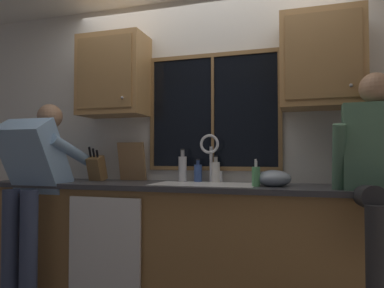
# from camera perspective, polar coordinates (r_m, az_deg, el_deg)

# --- Properties ---
(back_wall) EXTENTS (5.87, 0.12, 2.55)m
(back_wall) POSITION_cam_1_polar(r_m,az_deg,el_deg) (3.16, 2.38, 0.51)
(back_wall) COLOR silver
(back_wall) RESTS_ON floor
(window_glass) EXTENTS (1.10, 0.02, 0.95)m
(window_glass) POSITION_cam_1_polar(r_m,az_deg,el_deg) (3.09, 3.41, 5.21)
(window_glass) COLOR black
(window_frame_top) EXTENTS (1.17, 0.02, 0.04)m
(window_frame_top) POSITION_cam_1_polar(r_m,az_deg,el_deg) (3.18, 3.35, 14.06)
(window_frame_top) COLOR brown
(window_frame_bottom) EXTENTS (1.17, 0.02, 0.04)m
(window_frame_bottom) POSITION_cam_1_polar(r_m,az_deg,el_deg) (3.06, 3.38, -3.96)
(window_frame_bottom) COLOR brown
(window_frame_left) EXTENTS (0.04, 0.02, 0.95)m
(window_frame_left) POSITION_cam_1_polar(r_m,az_deg,el_deg) (3.26, -6.41, 4.84)
(window_frame_left) COLOR brown
(window_frame_right) EXTENTS (0.03, 0.02, 0.95)m
(window_frame_right) POSITION_cam_1_polar(r_m,az_deg,el_deg) (3.00, 14.00, 5.48)
(window_frame_right) COLOR brown
(window_mullion_center) EXTENTS (0.02, 0.02, 0.95)m
(window_mullion_center) POSITION_cam_1_polar(r_m,az_deg,el_deg) (3.08, 3.35, 5.23)
(window_mullion_center) COLOR brown
(lower_cabinet_run) EXTENTS (3.47, 0.58, 0.88)m
(lower_cabinet_run) POSITION_cam_1_polar(r_m,az_deg,el_deg) (2.90, 0.60, -15.91)
(lower_cabinet_run) COLOR olive
(lower_cabinet_run) RESTS_ON floor
(countertop) EXTENTS (3.53, 0.62, 0.04)m
(countertop) POSITION_cam_1_polar(r_m,az_deg,el_deg) (2.81, 0.48, -6.86)
(countertop) COLOR #38383D
(countertop) RESTS_ON lower_cabinet_run
(dishwasher_front) EXTENTS (0.60, 0.02, 0.74)m
(dishwasher_front) POSITION_cam_1_polar(r_m,az_deg,el_deg) (2.86, -13.96, -15.72)
(dishwasher_front) COLOR white
(upper_cabinet_left) EXTENTS (0.60, 0.36, 0.72)m
(upper_cabinet_left) POSITION_cam_1_polar(r_m,az_deg,el_deg) (3.32, -12.51, 10.62)
(upper_cabinet_left) COLOR #A87A47
(upper_cabinet_right) EXTENTS (0.60, 0.36, 0.72)m
(upper_cabinet_right) POSITION_cam_1_polar(r_m,az_deg,el_deg) (2.92, 20.10, 12.46)
(upper_cabinet_right) COLOR #A87A47
(sink) EXTENTS (0.80, 0.46, 0.21)m
(sink) POSITION_cam_1_polar(r_m,az_deg,el_deg) (2.80, 2.03, -8.46)
(sink) COLOR silver
(sink) RESTS_ON lower_cabinet_run
(faucet) EXTENTS (0.18, 0.09, 0.40)m
(faucet) POSITION_cam_1_polar(r_m,az_deg,el_deg) (2.96, 3.06, -1.30)
(faucet) COLOR silver
(faucet) RESTS_ON countertop
(person_standing) EXTENTS (0.53, 0.67, 1.59)m
(person_standing) POSITION_cam_1_polar(r_m,az_deg,el_deg) (3.14, -24.24, -4.87)
(person_standing) COLOR #384260
(person_standing) RESTS_ON floor
(person_sitting_on_counter) EXTENTS (0.54, 0.60, 1.26)m
(person_sitting_on_counter) POSITION_cam_1_polar(r_m,az_deg,el_deg) (2.47, 27.99, -2.57)
(person_sitting_on_counter) COLOR #262628
(person_sitting_on_counter) RESTS_ON countertop
(knife_block) EXTENTS (0.12, 0.18, 0.32)m
(knife_block) POSITION_cam_1_polar(r_m,az_deg,el_deg) (3.29, -15.08, -3.82)
(knife_block) COLOR olive
(knife_block) RESTS_ON countertop
(cutting_board) EXTENTS (0.26, 0.09, 0.35)m
(cutting_board) POSITION_cam_1_polar(r_m,az_deg,el_deg) (3.25, -9.65, -2.79)
(cutting_board) COLOR #997047
(cutting_board) RESTS_ON countertop
(mixing_bowl) EXTENTS (0.25, 0.25, 0.12)m
(mixing_bowl) POSITION_cam_1_polar(r_m,az_deg,el_deg) (2.66, 13.02, -5.43)
(mixing_bowl) COLOR #8C99A8
(mixing_bowl) RESTS_ON countertop
(soap_dispenser) EXTENTS (0.06, 0.07, 0.20)m
(soap_dispenser) POSITION_cam_1_polar(r_m,az_deg,el_deg) (2.61, 10.26, -5.09)
(soap_dispenser) COLOR #59A566
(soap_dispenser) RESTS_ON countertop
(bottle_green_glass) EXTENTS (0.07, 0.07, 0.22)m
(bottle_green_glass) POSITION_cam_1_polar(r_m,az_deg,el_deg) (2.98, 3.84, -4.41)
(bottle_green_glass) COLOR silver
(bottle_green_glass) RESTS_ON countertop
(bottle_tall_clear) EXTENTS (0.07, 0.07, 0.20)m
(bottle_tall_clear) POSITION_cam_1_polar(r_m,az_deg,el_deg) (3.03, 0.97, -4.60)
(bottle_tall_clear) COLOR #334C8C
(bottle_tall_clear) RESTS_ON countertop
(bottle_amber_small) EXTENTS (0.07, 0.07, 0.28)m
(bottle_amber_small) POSITION_cam_1_polar(r_m,az_deg,el_deg) (3.02, -1.53, -3.91)
(bottle_amber_small) COLOR #B7B7BC
(bottle_amber_small) RESTS_ON countertop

